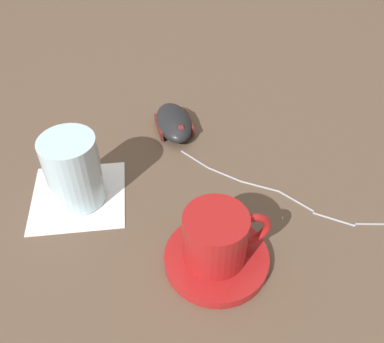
{
  "coord_description": "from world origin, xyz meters",
  "views": [
    {
      "loc": [
        0.22,
        -0.43,
        0.45
      ],
      "look_at": [
        0.06,
        -0.01,
        0.03
      ],
      "focal_mm": 40.0,
      "sensor_mm": 36.0,
      "label": 1
    }
  ],
  "objects_px": {
    "coffee_cup": "(217,237)",
    "drinking_glass": "(73,171)",
    "computer_mouse": "(174,122)",
    "saucer": "(216,258)"
  },
  "relations": [
    {
      "from": "saucer",
      "to": "computer_mouse",
      "type": "xyz_separation_m",
      "value": [
        -0.15,
        0.23,
        0.01
      ]
    },
    {
      "from": "coffee_cup",
      "to": "drinking_glass",
      "type": "distance_m",
      "value": 0.22
    },
    {
      "from": "computer_mouse",
      "to": "drinking_glass",
      "type": "bearing_deg",
      "value": -108.64
    },
    {
      "from": "saucer",
      "to": "drinking_glass",
      "type": "height_order",
      "value": "drinking_glass"
    },
    {
      "from": "computer_mouse",
      "to": "coffee_cup",
      "type": "bearing_deg",
      "value": -56.04
    },
    {
      "from": "computer_mouse",
      "to": "drinking_glass",
      "type": "xyz_separation_m",
      "value": [
        -0.07,
        -0.19,
        0.04
      ]
    },
    {
      "from": "coffee_cup",
      "to": "computer_mouse",
      "type": "relative_size",
      "value": 0.84
    },
    {
      "from": "computer_mouse",
      "to": "saucer",
      "type": "bearing_deg",
      "value": -56.05
    },
    {
      "from": "coffee_cup",
      "to": "drinking_glass",
      "type": "xyz_separation_m",
      "value": [
        -0.22,
        0.03,
        0.01
      ]
    },
    {
      "from": "drinking_glass",
      "to": "computer_mouse",
      "type": "bearing_deg",
      "value": 71.36
    }
  ]
}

